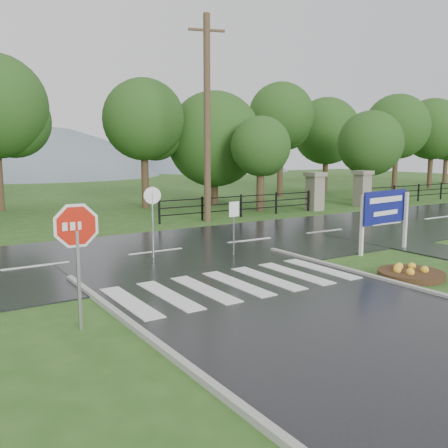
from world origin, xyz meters
TOP-DOWN VIEW (x-y plane):
  - ground at (0.00, 0.00)m, footprint 120.00×120.00m
  - main_road at (0.00, 10.00)m, footprint 90.00×8.00m
  - crosswalk at (0.00, 5.00)m, footprint 6.50×2.80m
  - pillar_west at (13.00, 16.00)m, footprint 1.00×1.00m
  - pillar_east at (17.00, 16.00)m, footprint 1.00×1.00m
  - fence_west at (7.75, 16.00)m, footprint 9.58×0.08m
  - hills at (3.49, 65.00)m, footprint 102.00×48.00m
  - treeline at (1.00, 24.00)m, footprint 83.20×5.20m
  - stop_sign at (-4.44, 4.02)m, footprint 1.20×0.11m
  - estate_billboard at (6.75, 5.80)m, footprint 2.46×0.36m
  - flower_bed at (4.57, 3.04)m, footprint 1.81×1.81m
  - reg_sign_small at (1.95, 8.05)m, footprint 0.41×0.06m
  - reg_sign_round at (-0.51, 9.09)m, footprint 0.54×0.17m
  - utility_pole_east at (5.39, 15.50)m, footprint 1.70×0.66m
  - entrance_tree_left at (10.14, 17.50)m, footprint 3.43×3.43m
  - entrance_tree_right at (19.31, 17.50)m, footprint 4.34×4.34m

SIDE VIEW (x-z plane):
  - hills at x=3.49m, z-range -39.54..8.46m
  - ground at x=0.00m, z-range 0.00..0.00m
  - main_road at x=0.00m, z-range -0.02..0.02m
  - treeline at x=1.00m, z-range -5.00..5.00m
  - crosswalk at x=0.00m, z-range 0.05..0.07m
  - flower_bed at x=4.57m, z-range -0.05..0.32m
  - fence_west at x=7.75m, z-range 0.12..1.32m
  - pillar_west at x=13.00m, z-range 0.06..2.30m
  - pillar_east at x=17.00m, z-range 0.06..2.30m
  - reg_sign_small at x=1.95m, z-range 0.41..2.26m
  - estate_billboard at x=6.75m, z-range 0.41..2.56m
  - reg_sign_round at x=-0.51m, z-range 0.30..2.67m
  - stop_sign at x=-4.44m, z-range 0.53..3.23m
  - entrance_tree_left at x=10.14m, z-range 0.97..6.42m
  - entrance_tree_right at x=19.31m, z-range 0.87..6.99m
  - utility_pole_east at x=5.39m, z-range 0.08..9.95m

